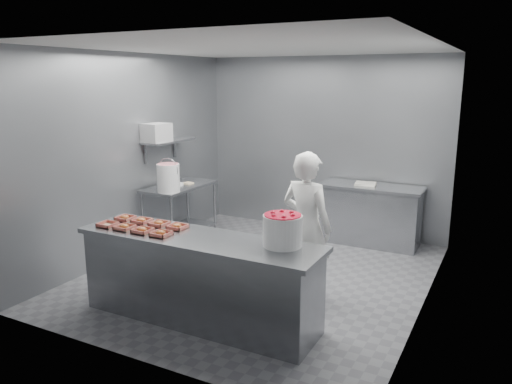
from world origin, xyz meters
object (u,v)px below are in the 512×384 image
worker (306,226)px  strawberry_tub (283,229)px  tray_6 (159,223)px  appliance (156,133)px  tray_1 (125,227)px  glaze_bucket (168,177)px  tray_4 (125,218)px  prep_table (180,205)px  back_counter (370,214)px  tray_0 (108,224)px  tray_2 (142,230)px  tray_7 (177,226)px  tray_5 (142,221)px  tray_3 (161,233)px  service_counter (199,279)px

worker → strawberry_tub: 0.90m
tray_6 → appliance: (-1.22, 1.54, 0.77)m
tray_1 → glaze_bucket: size_ratio=0.39×
worker → tray_4: bearing=36.9°
prep_table → tray_1: tray_1 is taller
back_counter → tray_0: tray_0 is taller
tray_2 → tray_6: bearing=90.0°
tray_6 → tray_7: bearing=0.0°
tray_5 → tray_6: 0.24m
tray_3 → worker: size_ratio=0.11×
tray_6 → glaze_bucket: glaze_bucket is taller
tray_0 → back_counter: bearing=59.8°
tray_6 → worker: 1.62m
tray_1 → prep_table: bearing=111.3°
tray_1 → tray_3: size_ratio=1.00×
tray_0 → tray_1: tray_1 is taller
tray_1 → tray_5: bearing=90.0°
tray_0 → strawberry_tub: strawberry_tub is taller
strawberry_tub → tray_5: bearing=-179.8°
service_counter → tray_2: 0.77m
tray_1 → tray_4: 0.36m
tray_6 → prep_table: bearing=120.2°
tray_6 → strawberry_tub: strawberry_tub is taller
tray_7 → strawberry_tub: size_ratio=0.50×
worker → strawberry_tub: size_ratio=4.52×
tray_1 → tray_4: same height
tray_2 → tray_6: (0.00, 0.27, 0.00)m
service_counter → glaze_bucket: glaze_bucket is taller
back_counter → glaze_bucket: glaze_bucket is taller
tray_3 → tray_4: (-0.72, 0.27, 0.00)m
appliance → tray_6: bearing=-44.8°
service_counter → back_counter: 3.37m
worker → tray_3: bearing=57.3°
prep_table → strawberry_tub: 3.13m
service_counter → tray_2: size_ratio=13.88×
tray_7 → tray_4: bearing=180.0°
tray_6 → worker: (1.36, 0.87, -0.08)m
tray_0 → tray_1: (0.24, -0.00, 0.00)m
service_counter → tray_1: (-0.84, -0.14, 0.47)m
tray_3 → tray_5: bearing=150.3°
tray_6 → strawberry_tub: size_ratio=0.50×
tray_4 → tray_2: bearing=-29.7°
tray_7 → appliance: bearing=133.5°
prep_table → tray_4: 1.93m
tray_2 → glaze_bucket: glaze_bucket is taller
back_counter → appliance: bearing=-150.0°
service_counter → prep_table: same height
tray_5 → glaze_bucket: bearing=116.2°
tray_1 → appliance: appliance is taller
glaze_bucket → worker: bearing=-12.4°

